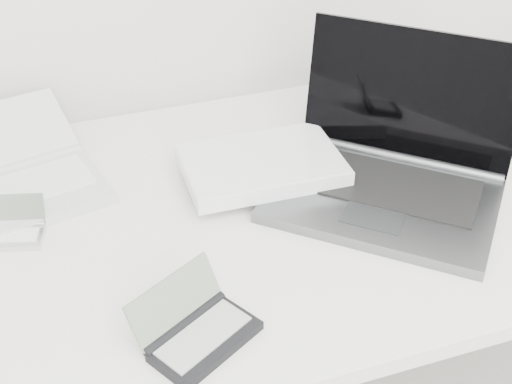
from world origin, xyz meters
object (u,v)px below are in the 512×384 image
object	(u,v)px
laptop_large	(348,168)
netbook_open_white	(20,178)
palmtop_charcoal	(197,331)
desk	(264,224)

from	to	relation	value
laptop_large	netbook_open_white	xyz separation A→B (m)	(-0.57, 0.20, -0.02)
netbook_open_white	palmtop_charcoal	bearing A→B (deg)	-78.49
desk	netbook_open_white	size ratio (longest dim) A/B	4.11
desk	laptop_large	size ratio (longest dim) A/B	2.70
palmtop_charcoal	desk	bearing A→B (deg)	24.51
desk	palmtop_charcoal	world-z (taller)	palmtop_charcoal
laptop_large	netbook_open_white	size ratio (longest dim) A/B	1.52
laptop_large	palmtop_charcoal	bearing A→B (deg)	-101.31
laptop_large	palmtop_charcoal	xyz separation A→B (m)	(-0.36, -0.27, -0.03)
laptop_large	netbook_open_white	world-z (taller)	laptop_large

